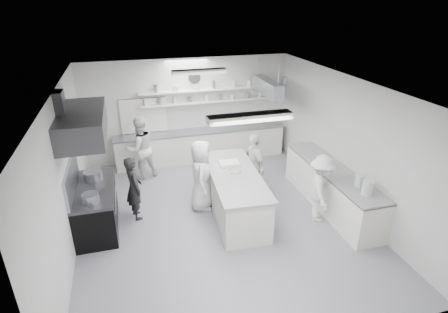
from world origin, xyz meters
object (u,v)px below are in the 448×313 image
object	(u,v)px
stove	(96,208)
back_counter	(202,145)
right_counter	(331,188)
prep_island	(235,195)
cook_back	(140,148)
cook_stove	(134,188)

from	to	relation	value
stove	back_counter	world-z (taller)	back_counter
back_counter	right_counter	xyz separation A→B (m)	(2.35, -3.40, 0.01)
right_counter	prep_island	xyz separation A→B (m)	(-2.27, 0.31, 0.01)
stove	prep_island	size ratio (longest dim) A/B	0.69
stove	cook_back	bearing A→B (deg)	62.78
back_counter	right_counter	bearing A→B (deg)	-55.35
stove	cook_stove	world-z (taller)	cook_stove
right_counter	cook_stove	distance (m)	4.51
right_counter	cook_back	size ratio (longest dim) A/B	1.92
back_counter	cook_stove	world-z (taller)	cook_stove
back_counter	cook_back	distance (m)	1.98
stove	cook_stove	size ratio (longest dim) A/B	1.22
back_counter	cook_stove	xyz separation A→B (m)	(-2.09, -2.64, 0.28)
stove	cook_back	world-z (taller)	cook_back
right_counter	prep_island	bearing A→B (deg)	172.24
prep_island	right_counter	bearing A→B (deg)	-4.05
stove	back_counter	bearing A→B (deg)	43.99
stove	right_counter	distance (m)	5.28
stove	cook_stove	bearing A→B (deg)	11.25
right_counter	cook_stove	size ratio (longest dim) A/B	2.24
back_counter	prep_island	xyz separation A→B (m)	(0.08, -3.09, 0.02)
cook_stove	cook_back	xyz separation A→B (m)	(0.27, 1.95, 0.12)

